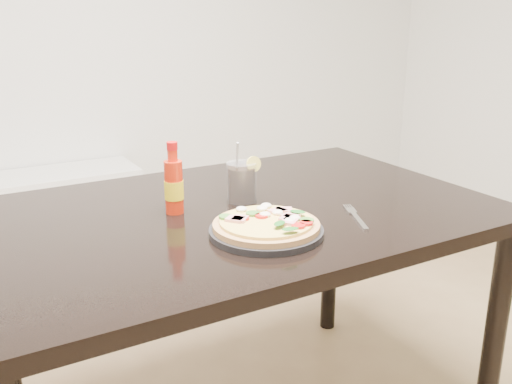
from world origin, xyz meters
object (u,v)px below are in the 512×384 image
dining_table (234,237)px  cola_cup (242,183)px  hot_sauce_bottle (174,185)px  fork (355,216)px  pizza (267,223)px  plate (266,231)px

dining_table → cola_cup: size_ratio=8.04×
hot_sauce_bottle → fork: bearing=-34.1°
pizza → cola_cup: (0.07, 0.25, 0.03)m
dining_table → pizza: size_ratio=5.47×
plate → hot_sauce_bottle: (-0.13, 0.26, 0.07)m
hot_sauce_bottle → fork: (0.39, -0.27, -0.07)m
pizza → fork: size_ratio=1.43×
dining_table → hot_sauce_bottle: (-0.15, 0.05, 0.16)m
fork → dining_table: bearing=162.2°
plate → cola_cup: size_ratio=1.58×
hot_sauce_bottle → dining_table: bearing=-18.5°
plate → hot_sauce_bottle: bearing=116.6°
pizza → cola_cup: cola_cup is taller
dining_table → cola_cup: cola_cup is taller
plate → hot_sauce_bottle: 0.30m
dining_table → hot_sauce_bottle: size_ratio=7.31×
pizza → fork: (0.26, -0.01, -0.02)m
cola_cup → fork: size_ratio=0.97×
cola_cup → pizza: bearing=-105.3°
dining_table → fork: 0.34m
dining_table → cola_cup: bearing=43.7°
plate → fork: (0.26, -0.01, -0.01)m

